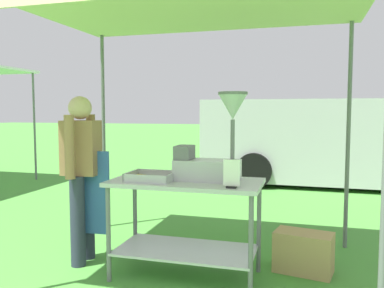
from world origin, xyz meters
TOP-DOWN VIEW (x-y plane):
  - ground_plane at (0.00, 6.00)m, footprint 70.00×70.00m
  - stall_canopy at (0.20, 1.36)m, footprint 3.07×2.30m
  - donut_cart at (0.20, 1.27)m, footprint 1.32×0.66m
  - donut_tray at (-0.09, 1.18)m, footprint 0.40×0.33m
  - donut_fryer at (0.43, 1.32)m, footprint 0.63×0.28m
  - menu_sign at (0.65, 1.03)m, footprint 0.13×0.05m
  - vendor at (-0.86, 1.33)m, footprint 0.46×0.54m
  - supply_crate at (1.20, 1.65)m, footprint 0.56×0.38m
  - van_silver at (2.01, 6.46)m, footprint 5.65×2.14m

SIDE VIEW (x-z plane):
  - ground_plane at x=0.00m, z-range 0.00..0.00m
  - supply_crate at x=1.20m, z-range 0.00..0.37m
  - donut_cart at x=0.20m, z-range 0.20..1.06m
  - van_silver at x=2.01m, z-range 0.03..1.72m
  - donut_tray at x=-0.09m, z-range 0.85..0.92m
  - vendor at x=-0.86m, z-range 0.10..1.71m
  - menu_sign at x=0.65m, z-range 0.85..1.07m
  - donut_fryer at x=0.43m, z-range 0.75..1.52m
  - stall_canopy at x=0.20m, z-range 1.13..3.58m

